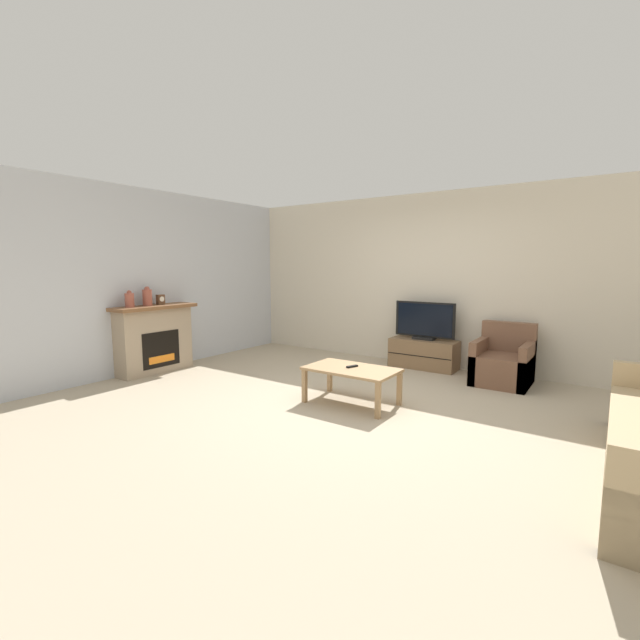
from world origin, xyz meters
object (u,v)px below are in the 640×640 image
object	(u,v)px
mantel_clock	(161,300)
coffee_table	(352,372)
tv_stand	(424,354)
remote	(352,366)
mantel_vase_centre_left	(147,297)
armchair	(503,364)
tv	(425,322)
mantel_vase_left	(130,300)
fireplace	(154,338)

from	to	relation	value
mantel_clock	coffee_table	bearing A→B (deg)	5.19
tv_stand	remote	xyz separation A→B (m)	(-0.05, -2.09, 0.21)
mantel_vase_centre_left	armchair	world-z (taller)	mantel_vase_centre_left
armchair	mantel_vase_centre_left	bearing A→B (deg)	-151.30
tv	armchair	bearing A→B (deg)	-10.58
mantel_clock	armchair	size ratio (longest dim) A/B	0.19
mantel_clock	armchair	xyz separation A→B (m)	(4.38, 2.18, -0.81)
tv	armchair	distance (m)	1.30
tv	remote	distance (m)	2.11
remote	tv_stand	bearing A→B (deg)	107.80
tv_stand	mantel_clock	bearing A→B (deg)	-142.80
armchair	coffee_table	size ratio (longest dim) A/B	0.78
mantel_vase_left	fireplace	bearing A→B (deg)	92.57
armchair	remote	size ratio (longest dim) A/B	5.21
mantel_clock	tv	distance (m)	4.00
fireplace	tv	xyz separation A→B (m)	(3.19, 2.53, 0.21)
mantel_vase_left	tv	size ratio (longest dim) A/B	0.25
fireplace	mantel_vase_left	xyz separation A→B (m)	(0.02, -0.37, 0.60)
mantel_vase_centre_left	mantel_clock	bearing A→B (deg)	89.80
mantel_vase_centre_left	tv	size ratio (longest dim) A/B	0.30
mantel_clock	coffee_table	world-z (taller)	mantel_clock
mantel_vase_centre_left	remote	world-z (taller)	mantel_vase_centre_left
mantel_clock	tv	world-z (taller)	mantel_clock
armchair	mantel_clock	bearing A→B (deg)	-153.50
mantel_vase_left	mantel_clock	world-z (taller)	mantel_vase_left
fireplace	mantel_clock	size ratio (longest dim) A/B	8.18
mantel_vase_centre_left	mantel_clock	xyz separation A→B (m)	(0.00, 0.21, -0.05)
mantel_clock	remote	world-z (taller)	mantel_clock
mantel_clock	remote	size ratio (longest dim) A/B	0.97
mantel_vase_centre_left	tv_stand	bearing A→B (deg)	39.58
armchair	coffee_table	bearing A→B (deg)	-123.14
mantel_clock	tv	size ratio (longest dim) A/B	0.16
tv_stand	tv	world-z (taller)	tv
mantel_vase_centre_left	mantel_vase_left	bearing A→B (deg)	-90.00
mantel_vase_left	tv_stand	size ratio (longest dim) A/B	0.24
mantel_vase_left	coffee_table	size ratio (longest dim) A/B	0.23
fireplace	remote	size ratio (longest dim) A/B	7.92
remote	fireplace	bearing A→B (deg)	-152.85
armchair	remote	bearing A→B (deg)	-123.92
mantel_clock	remote	distance (m)	3.21
coffee_table	armchair	bearing A→B (deg)	56.86
mantel_vase_centre_left	mantel_clock	world-z (taller)	mantel_vase_centre_left
mantel_vase_left	mantel_vase_centre_left	size ratio (longest dim) A/B	0.85
tv	coffee_table	distance (m)	2.15
tv	remote	size ratio (longest dim) A/B	6.08
mantel_clock	mantel_vase_left	bearing A→B (deg)	-90.09
remote	armchair	bearing A→B (deg)	75.22
armchair	coffee_table	world-z (taller)	armchair
mantel_vase_left	tv	world-z (taller)	mantel_vase_left
fireplace	mantel_vase_left	size ratio (longest dim) A/B	5.11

